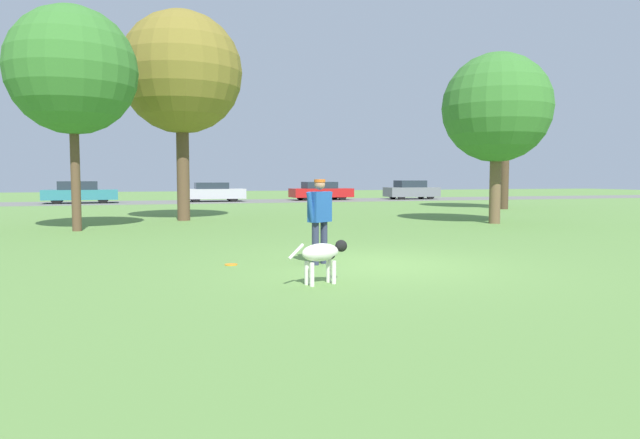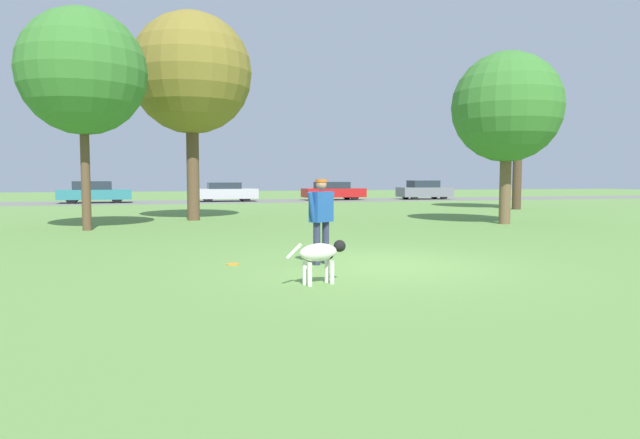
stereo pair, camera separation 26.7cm
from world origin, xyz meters
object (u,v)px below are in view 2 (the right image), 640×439
tree_near_left (83,72)px  tree_far_right (519,101)px  dog (321,254)px  tree_mid_center (191,74)px  tree_near_right (507,108)px  parked_car_red (333,191)px  frisbee (233,264)px  parked_car_silver (226,192)px  parked_car_grey (424,190)px  parked_car_teal (94,192)px  person (321,214)px

tree_near_left → tree_far_right: tree_far_right is taller
dog → tree_mid_center: bearing=79.3°
tree_near_right → parked_car_red: tree_near_right is taller
frisbee → tree_near_right: (10.25, 6.78, 3.98)m
dog → tree_near_right: 13.40m
parked_car_silver → parked_car_grey: bearing=0.6°
tree_far_right → parked_car_silver: (-13.07, 13.58, -4.79)m
dog → tree_near_right: size_ratio=0.17×
parked_car_silver → parked_car_grey: 14.69m
tree_near_right → frisbee: bearing=-146.5°
tree_near_right → parked_car_grey: (7.53, 21.46, -3.31)m
parked_car_teal → parked_car_red: bearing=-1.0°
tree_near_left → parked_car_silver: tree_near_left is taller
tree_far_right → frisbee: bearing=-138.0°
tree_near_right → tree_far_right: 9.89m
frisbee → parked_car_grey: bearing=57.8°
person → frisbee: person is taller
person → parked_car_grey: person is taller
dog → tree_far_right: tree_far_right is taller
frisbee → tree_far_right: size_ratio=0.03×
dog → tree_near_left: size_ratio=0.15×
tree_near_right → parked_car_grey: size_ratio=1.49×
tree_mid_center → person: bearing=-82.4°
person → tree_near_right: 11.66m
tree_far_right → person: bearing=-134.3°
tree_near_left → parked_car_grey: bearing=43.6°
tree_far_right → parked_car_grey: tree_far_right is taller
tree_mid_center → tree_near_right: bearing=-24.6°
person → parked_car_grey: 32.90m
tree_far_right → parked_car_red: tree_far_right is taller
frisbee → parked_car_silver: bearing=83.7°
parked_car_teal → parked_car_silver: (8.24, 0.04, -0.04)m
parked_car_silver → person: bearing=-92.8°
parked_car_silver → dog: bearing=-93.6°
parked_car_teal → parked_car_grey: bearing=-2.4°
tree_mid_center → tree_near_left: tree_mid_center is taller
tree_near_left → parked_car_silver: size_ratio=1.60×
frisbee → parked_car_silver: 28.33m
tree_near_right → parked_car_silver: tree_near_right is taller
tree_mid_center → frisbee: bearing=-89.9°
tree_mid_center → tree_far_right: tree_mid_center is taller
dog → parked_car_grey: parked_car_grey is taller
parked_car_grey → tree_near_left: bearing=-134.5°
dog → parked_car_silver: bearing=71.1°
tree_near_right → tree_near_left: 13.72m
parked_car_grey → parked_car_silver: bearing=-177.7°
frisbee → parked_car_red: size_ratio=0.05×
parked_car_red → parked_car_grey: parked_car_grey is taller
parked_car_silver → parked_car_teal: bearing=-179.5°
tree_mid_center → parked_car_teal: size_ratio=1.72×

